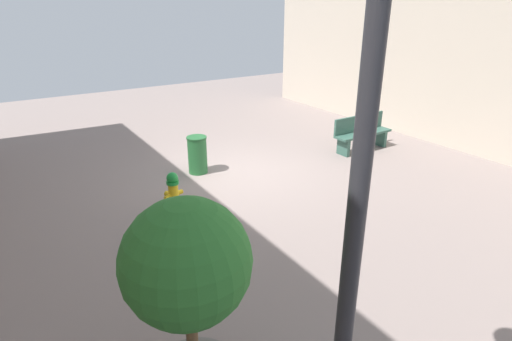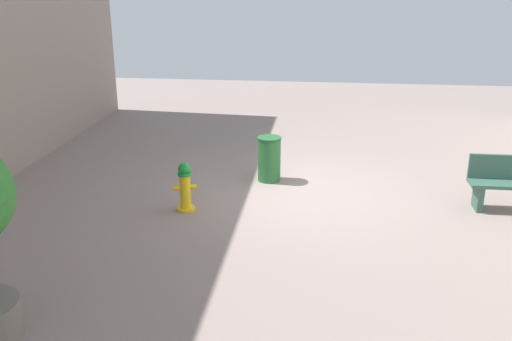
{
  "view_description": "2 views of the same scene",
  "coord_description": "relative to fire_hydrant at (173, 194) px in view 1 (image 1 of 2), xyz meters",
  "views": [
    {
      "loc": [
        4.5,
        7.74,
        3.77
      ],
      "look_at": [
        0.84,
        2.09,
        1.0
      ],
      "focal_mm": 28.63,
      "sensor_mm": 36.0,
      "label": 1
    },
    {
      "loc": [
        -0.28,
        9.91,
        3.88
      ],
      "look_at": [
        0.76,
        1.4,
        0.9
      ],
      "focal_mm": 39.52,
      "sensor_mm": 36.0,
      "label": 2
    }
  ],
  "objects": [
    {
      "name": "bench_near",
      "position": [
        -5.77,
        -0.73,
        0.06
      ],
      "size": [
        1.79,
        0.45,
        0.95
      ],
      "color": "#33594C",
      "rests_on": "ground_plane"
    },
    {
      "name": "planter_tree",
      "position": [
        1.38,
        3.91,
        1.0
      ],
      "size": [
        1.14,
        1.14,
        2.3
      ],
      "color": "slate",
      "rests_on": "ground_plane"
    },
    {
      "name": "trash_bin",
      "position": [
        -1.29,
        -1.67,
        0.01
      ],
      "size": [
        0.47,
        0.47,
        0.89
      ],
      "color": "#266633",
      "rests_on": "ground_plane"
    },
    {
      "name": "street_lamp",
      "position": [
        0.55,
        4.98,
        2.37
      ],
      "size": [
        0.36,
        0.36,
        4.6
      ],
      "color": "#2D2D33",
      "rests_on": "ground_plane"
    },
    {
      "name": "ground_plane",
      "position": [
        -2.03,
        -1.06,
        -0.44
      ],
      "size": [
        23.4,
        23.4,
        0.0
      ],
      "primitive_type": "plane",
      "color": "gray"
    },
    {
      "name": "fire_hydrant",
      "position": [
        0.0,
        0.0,
        0.0
      ],
      "size": [
        0.42,
        0.39,
        0.87
      ],
      "color": "gold",
      "rests_on": "ground_plane"
    }
  ]
}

